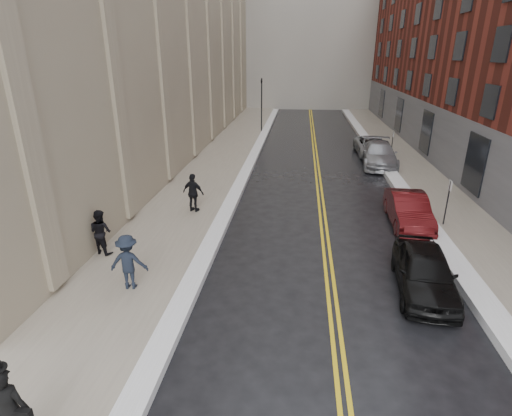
% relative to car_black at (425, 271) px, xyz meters
% --- Properties ---
extents(ground, '(160.00, 160.00, 0.00)m').
position_rel_car_black_xyz_m(ground, '(-5.50, -2.49, -0.74)').
color(ground, black).
rests_on(ground, ground).
extents(sidewalk_left, '(4.00, 64.00, 0.15)m').
position_rel_car_black_xyz_m(sidewalk_left, '(-10.00, 13.51, -0.67)').
color(sidewalk_left, gray).
rests_on(sidewalk_left, ground).
extents(sidewalk_right, '(3.00, 64.00, 0.15)m').
position_rel_car_black_xyz_m(sidewalk_right, '(3.50, 13.51, -0.67)').
color(sidewalk_right, gray).
rests_on(sidewalk_right, ground).
extents(lane_stripe_a, '(0.12, 64.00, 0.01)m').
position_rel_car_black_xyz_m(lane_stripe_a, '(-3.12, 13.51, -0.74)').
color(lane_stripe_a, gold).
rests_on(lane_stripe_a, ground).
extents(lane_stripe_b, '(0.12, 64.00, 0.01)m').
position_rel_car_black_xyz_m(lane_stripe_b, '(-2.88, 13.51, -0.74)').
color(lane_stripe_b, gold).
rests_on(lane_stripe_b, ground).
extents(snow_ridge_left, '(0.70, 60.80, 0.26)m').
position_rel_car_black_xyz_m(snow_ridge_left, '(-7.70, 13.51, -0.61)').
color(snow_ridge_left, white).
rests_on(snow_ridge_left, ground).
extents(snow_ridge_right, '(0.85, 60.80, 0.30)m').
position_rel_car_black_xyz_m(snow_ridge_right, '(1.65, 13.51, -0.59)').
color(snow_ridge_right, white).
rests_on(snow_ridge_right, ground).
extents(traffic_signal, '(0.18, 0.15, 5.20)m').
position_rel_car_black_xyz_m(traffic_signal, '(-8.10, 27.51, 2.34)').
color(traffic_signal, black).
rests_on(traffic_signal, ground).
extents(parking_sign_near, '(0.06, 0.35, 2.23)m').
position_rel_car_black_xyz_m(parking_sign_near, '(2.40, 5.51, 0.61)').
color(parking_sign_near, black).
rests_on(parking_sign_near, ground).
extents(parking_sign_far, '(0.06, 0.35, 2.23)m').
position_rel_car_black_xyz_m(parking_sign_far, '(2.40, 17.51, 0.61)').
color(parking_sign_far, black).
rests_on(parking_sign_far, ground).
extents(car_black, '(2.16, 4.50, 1.48)m').
position_rel_car_black_xyz_m(car_black, '(0.00, 0.00, 0.00)').
color(car_black, black).
rests_on(car_black, ground).
extents(car_maroon, '(1.64, 4.45, 1.45)m').
position_rel_car_black_xyz_m(car_maroon, '(0.81, 5.66, -0.01)').
color(car_maroon, '#420B0D').
rests_on(car_maroon, ground).
extents(car_silver_near, '(2.66, 5.69, 1.61)m').
position_rel_car_black_xyz_m(car_silver_near, '(1.30, 16.17, 0.06)').
color(car_silver_near, '#929499').
rests_on(car_silver_near, ground).
extents(car_silver_far, '(2.43, 5.00, 1.37)m').
position_rel_car_black_xyz_m(car_silver_far, '(1.30, 19.29, -0.06)').
color(car_silver_far, '#9DA0A5').
rests_on(car_silver_far, ground).
extents(pedestrian_main, '(0.83, 0.64, 2.04)m').
position_rel_car_black_xyz_m(pedestrian_main, '(-9.46, -6.99, 0.43)').
color(pedestrian_main, black).
rests_on(pedestrian_main, sidewalk_left).
extents(pedestrian_a, '(1.04, 0.92, 1.78)m').
position_rel_car_black_xyz_m(pedestrian_a, '(-11.70, 1.15, 0.30)').
color(pedestrian_a, black).
rests_on(pedestrian_a, sidewalk_left).
extents(pedestrian_b, '(1.28, 0.82, 1.89)m').
position_rel_car_black_xyz_m(pedestrian_b, '(-9.64, -1.10, 0.35)').
color(pedestrian_b, black).
rests_on(pedestrian_b, sidewalk_left).
extents(pedestrian_c, '(1.20, 0.76, 1.90)m').
position_rel_car_black_xyz_m(pedestrian_c, '(-9.29, 5.82, 0.36)').
color(pedestrian_c, black).
rests_on(pedestrian_c, sidewalk_left).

